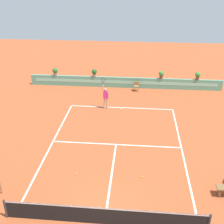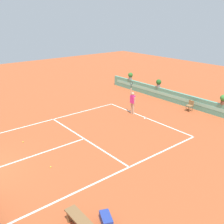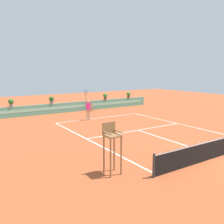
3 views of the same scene
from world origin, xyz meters
name	(u,v)px [view 2 (image 2 of 3)]	position (x,y,z in m)	size (l,w,h in m)	color
ground_plane	(79,141)	(0.00, 6.00, 0.00)	(60.00, 60.00, 0.00)	#A84C28
court_lines	(88,137)	(0.00, 6.72, 0.00)	(8.32, 11.94, 0.01)	white
back_wall_barrier	(184,100)	(0.00, 16.39, 0.50)	(18.00, 0.21, 1.00)	#599E84
ball_kid_chair	(190,105)	(1.14, 15.66, 0.48)	(0.44, 0.44, 0.85)	olive
bench_courtside	(81,222)	(6.05, 2.32, 0.38)	(1.60, 0.44, 0.51)	brown
gear_bag	(106,220)	(6.34, 3.19, 0.18)	(0.70, 0.36, 0.36)	navy
tennis_player	(133,101)	(-1.26, 11.65, 1.05)	(0.62, 0.23, 2.58)	tan
tennis_ball_near_baseline	(23,142)	(-1.89, 3.27, 0.03)	(0.07, 0.07, 0.07)	#CCE033
tennis_ball_mid_court	(51,167)	(1.65, 3.32, 0.03)	(0.07, 0.07, 0.07)	#CCE033
potted_plant_right	(223,99)	(3.38, 16.39, 1.41)	(0.48, 0.48, 0.72)	brown
potted_plant_left	(159,83)	(-2.85, 16.39, 1.41)	(0.48, 0.48, 0.72)	gray
potted_plant_far_left	(130,76)	(-6.62, 16.39, 1.41)	(0.48, 0.48, 0.72)	gray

